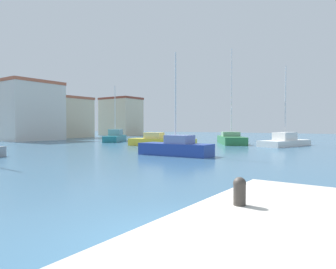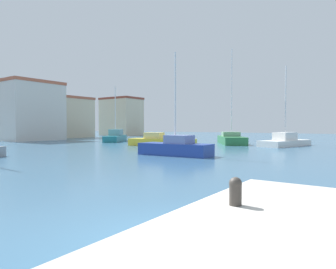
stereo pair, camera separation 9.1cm
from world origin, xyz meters
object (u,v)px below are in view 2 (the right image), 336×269
Objects in this scene: sailboat_blue_inner_mooring at (176,147)px; motorboat_yellow_outer_mooring at (161,141)px; sailboat_green_mid_harbor at (231,139)px; mooring_bollard at (235,190)px; sailboat_teal_behind_lamppost at (116,137)px; sailboat_white_center_channel at (285,141)px.

motorboat_yellow_outer_mooring is (8.57, 7.88, -0.11)m from sailboat_blue_inner_mooring.
sailboat_blue_inner_mooring is at bearing -170.93° from sailboat_green_mid_harbor.
sailboat_green_mid_harbor is at bearing -30.29° from motorboat_yellow_outer_mooring.
sailboat_teal_behind_lamppost is (27.58, 30.90, -0.52)m from mooring_bollard.
sailboat_teal_behind_lamppost reaches higher than sailboat_blue_inner_mooring.
mooring_bollard is 35.24m from sailboat_green_mid_harbor.
sailboat_blue_inner_mooring is (-16.86, 4.23, 0.07)m from sailboat_white_center_channel.
motorboat_yellow_outer_mooring is 0.98× the size of sailboat_teal_behind_lamppost.
sailboat_teal_behind_lamppost is (12.62, 19.54, 0.05)m from sailboat_blue_inner_mooring.
motorboat_yellow_outer_mooring reaches higher than mooring_bollard.
motorboat_yellow_outer_mooring is at bearing 149.71° from sailboat_green_mid_harbor.
motorboat_yellow_outer_mooring is 0.66× the size of sailboat_green_mid_harbor.
sailboat_blue_inner_mooring is (14.96, 11.36, -0.58)m from mooring_bollard.
sailboat_green_mid_harbor is (0.46, 7.00, 0.05)m from sailboat_white_center_channel.
mooring_bollard is at bearing -156.36° from sailboat_green_mid_harbor.
sailboat_teal_behind_lamppost is at bearing 70.84° from motorboat_yellow_outer_mooring.
sailboat_teal_behind_lamppost is at bearing 105.65° from sailboat_green_mid_harbor.
sailboat_white_center_channel is at bearing -55.62° from motorboat_yellow_outer_mooring.
mooring_bollard is 0.04× the size of sailboat_green_mid_harbor.
sailboat_white_center_channel is at bearing -93.80° from sailboat_green_mid_harbor.
sailboat_white_center_channel reaches higher than sailboat_blue_inner_mooring.
sailboat_blue_inner_mooring is at bearing -122.86° from sailboat_teal_behind_lamppost.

